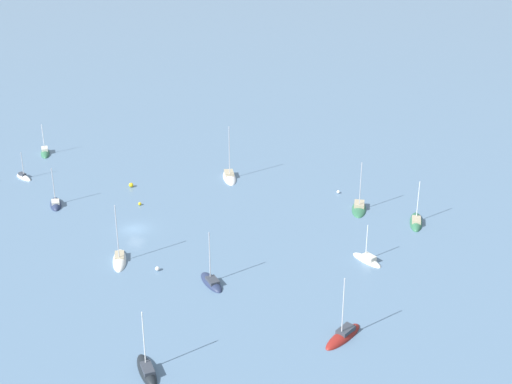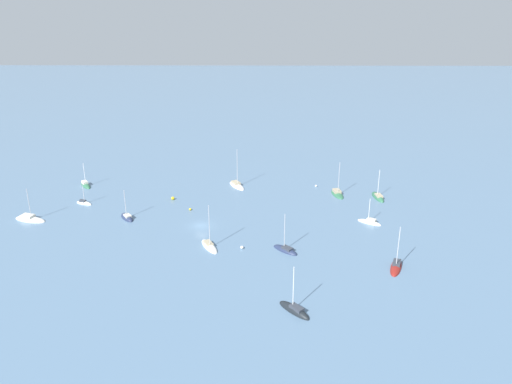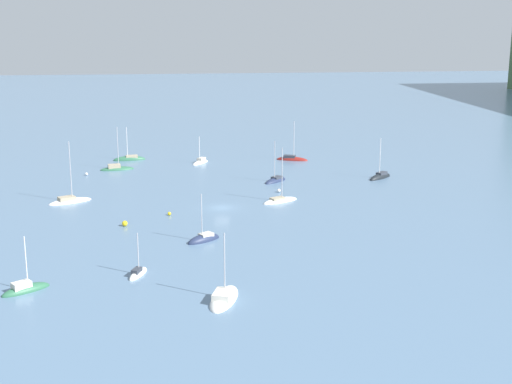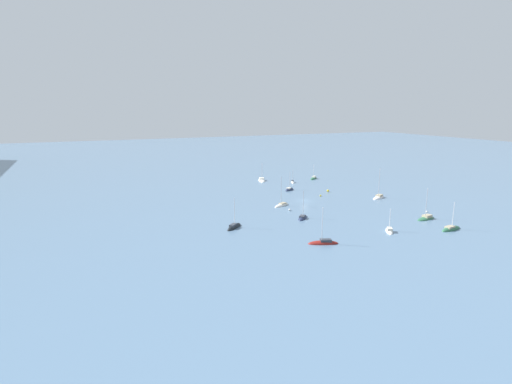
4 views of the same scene
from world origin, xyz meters
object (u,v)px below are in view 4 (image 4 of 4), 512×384
Objects in this scene: mooring_buoy_0 at (321,196)px; mooring_buoy_1 at (290,210)px; sailboat_8 at (303,218)px; mooring_buoy_2 at (328,191)px; sailboat_5 at (293,182)px; mooring_buoy_3 at (427,212)px; sailboat_4 at (389,231)px; sailboat_3 at (234,227)px; sailboat_6 at (262,181)px; sailboat_0 at (314,179)px; sailboat_2 at (289,190)px; sailboat_7 at (451,229)px; sailboat_9 at (426,219)px; sailboat_11 at (323,243)px; sailboat_10 at (379,198)px; sailboat_1 at (282,205)px.

mooring_buoy_0 is 24.23m from mooring_buoy_1.
sailboat_8 is 10.35× the size of mooring_buoy_2.
sailboat_5 is 10.63× the size of mooring_buoy_0.
sailboat_4 is at bearing 112.76° from mooring_buoy_3.
sailboat_6 is (59.77, -36.19, 0.02)m from sailboat_3.
sailboat_0 is 0.94× the size of sailboat_2.
mooring_buoy_3 is at bearing 55.05° from sailboat_7.
mooring_buoy_0 is at bearing 27.09° from sailboat_6.
mooring_buoy_2 is at bearing -51.88° from mooring_buoy_0.
sailboat_5 is at bearing -8.27° from mooring_buoy_0.
sailboat_9 is (-14.75, -53.30, 0.04)m from sailboat_3.
sailboat_9 is 39.49m from mooring_buoy_1.
mooring_buoy_1 is (-50.29, 14.07, 0.23)m from sailboat_6.
sailboat_8 is 13.23× the size of mooring_buoy_1.
sailboat_7 is 0.87× the size of sailboat_11.
mooring_buoy_2 is at bearing 18.06° from sailboat_4.
sailboat_7 is at bearing -169.54° from mooring_buoy_0.
sailboat_10 is (-24.97, -22.19, 0.05)m from sailboat_2.
sailboat_6 is at bearing -110.37° from sailboat_5.
sailboat_6 reaches higher than mooring_buoy_2.
mooring_buoy_3 is at bearing 34.39° from sailboat_5.
sailboat_6 is 0.89× the size of sailboat_9.
sailboat_8 is (20.13, 13.88, -0.04)m from sailboat_4.
mooring_buoy_2 is at bearing 84.44° from sailboat_7.
sailboat_4 is at bearing 163.86° from mooring_buoy_2.
sailboat_6 reaches higher than mooring_buoy_3.
sailboat_6 is 0.98× the size of sailboat_8.
sailboat_10 reaches higher than sailboat_0.
sailboat_10 reaches higher than sailboat_5.
sailboat_10 is (27.01, -6.27, -0.01)m from sailboat_9.
sailboat_0 is at bearing 1.55° from sailboat_3.
sailboat_6 is 52.22m from mooring_buoy_1.
sailboat_3 is 15.40× the size of mooring_buoy_3.
sailboat_7 is 14.17× the size of mooring_buoy_3.
sailboat_10 reaches higher than mooring_buoy_0.
mooring_buoy_0 is 0.68× the size of mooring_buoy_2.
sailboat_7 is 38.23m from sailboat_10.
sailboat_7 reaches higher than sailboat_4.
sailboat_2 is 54.37m from sailboat_9.
sailboat_4 is (-35.98, -12.33, 0.04)m from sailboat_1.
sailboat_0 is at bearing -0.21° from mooring_buoy_3.
sailboat_11 is at bearing -153.76° from sailboat_8.
sailboat_1 is 20.42m from mooring_buoy_0.
sailboat_6 is 73.11m from mooring_buoy_3.
sailboat_8 is at bearing 56.96° from sailboat_1.
sailboat_10 is at bearing 41.58° from sailboat_5.
sailboat_8 is (-36.75, 15.98, 0.01)m from sailboat_2.
sailboat_1 is 43.44m from sailboat_9.
sailboat_2 reaches higher than mooring_buoy_3.
sailboat_0 is 1.13× the size of sailboat_4.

